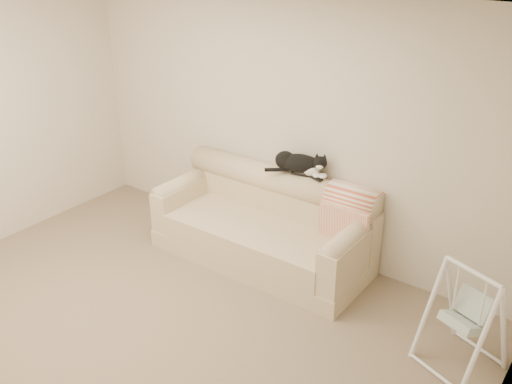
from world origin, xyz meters
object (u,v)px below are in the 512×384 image
remote_a (300,174)px  tuxedo_cat (299,163)px  sofa (265,226)px  baby_swing (466,317)px  remote_b (315,178)px

remote_a → tuxedo_cat: bearing=156.7°
sofa → baby_swing: bearing=-10.6°
tuxedo_cat → baby_swing: bearing=-18.5°
sofa → remote_b: bearing=28.8°
remote_a → sofa: bearing=-137.9°
remote_a → baby_swing: remote_a is taller
sofa → baby_swing: 2.17m
tuxedo_cat → baby_swing: (1.89, -0.63, -0.59)m
tuxedo_cat → baby_swing: size_ratio=0.70×
baby_swing → sofa: bearing=169.4°
remote_b → baby_swing: (1.71, -0.63, -0.48)m
remote_b → baby_swing: remote_b is taller
sofa → remote_a: 0.65m
sofa → baby_swing: sofa is taller
remote_a → remote_b: (0.17, 0.00, -0.00)m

